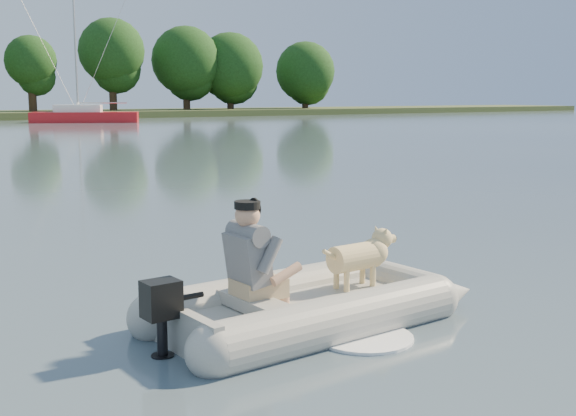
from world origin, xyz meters
TOP-DOWN VIEW (x-y plane):
  - water at (0.00, 0.00)m, footprint 160.00×160.00m
  - dinghy at (-0.70, 0.57)m, footprint 4.22×2.90m
  - man at (-1.32, 0.57)m, footprint 0.67×0.59m
  - dog at (-0.13, 0.65)m, footprint 0.84×0.35m
  - outboard_motor at (-2.16, 0.47)m, footprint 0.38×0.28m
  - sailboat at (12.18, 48.92)m, footprint 7.94×5.27m

SIDE VIEW (x-z plane):
  - water at x=0.00m, z-range 0.00..0.00m
  - outboard_motor at x=-2.16m, z-range -0.07..0.62m
  - dog at x=-0.13m, z-range 0.18..0.73m
  - sailboat at x=12.18m, z-range -4.81..5.74m
  - dinghy at x=-0.70m, z-range -0.10..1.13m
  - man at x=-1.32m, z-range 0.21..1.16m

